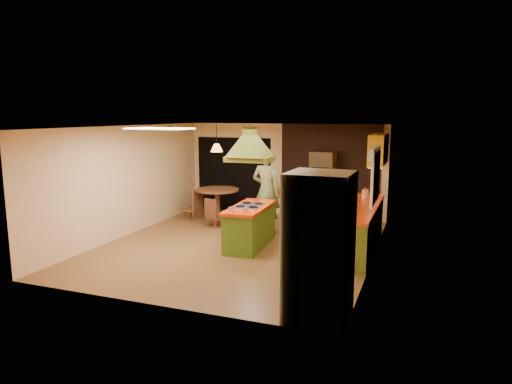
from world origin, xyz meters
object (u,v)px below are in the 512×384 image
at_px(kitchen_island, 250,226).
at_px(refrigerator, 319,247).
at_px(wall_oven, 323,186).
at_px(man, 267,191).
at_px(canister_large, 365,194).
at_px(dining_table, 217,198).

relative_size(kitchen_island, refrigerator, 0.87).
bearing_deg(wall_oven, kitchen_island, -105.95).
xyz_separation_m(kitchen_island, man, (-0.05, 1.21, 0.55)).
bearing_deg(wall_oven, refrigerator, -76.85).
xyz_separation_m(man, wall_oven, (0.96, 1.69, -0.08)).
bearing_deg(man, canister_large, -165.93).
relative_size(wall_oven, canister_large, 9.25).
relative_size(kitchen_island, canister_large, 8.95).
height_order(man, wall_oven, man).
xyz_separation_m(man, dining_table, (-1.61, 0.74, -0.40)).
distance_m(kitchen_island, man, 1.33).
height_order(refrigerator, dining_table, refrigerator).
distance_m(man, canister_large, 2.24).
xyz_separation_m(refrigerator, wall_oven, (-1.20, 5.81, -0.10)).
bearing_deg(dining_table, man, -24.51).
bearing_deg(refrigerator, canister_large, 91.61).
relative_size(refrigerator, canister_large, 10.31).
height_order(kitchen_island, man, man).
height_order(dining_table, canister_large, canister_large).
bearing_deg(wall_oven, canister_large, -47.90).
height_order(refrigerator, wall_oven, refrigerator).
xyz_separation_m(kitchen_island, canister_large, (2.18, 1.42, 0.58)).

